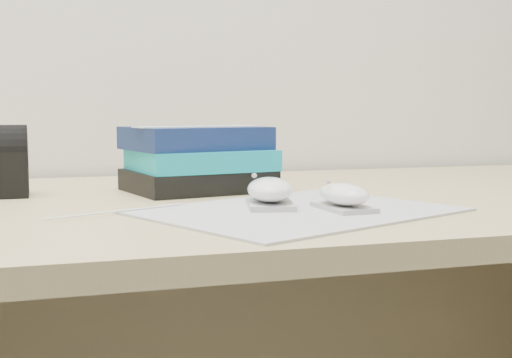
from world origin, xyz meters
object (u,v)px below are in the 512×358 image
object	(u,v)px
mouse_front	(344,197)
mouse_rear	(270,192)
desk	(253,332)
book_stack	(198,159)

from	to	relation	value
mouse_front	mouse_rear	bearing A→B (deg)	144.98
desk	mouse_rear	size ratio (longest dim) A/B	13.32
desk	book_stack	bearing A→B (deg)	156.51
mouse_front	book_stack	world-z (taller)	book_stack
book_stack	mouse_rear	bearing A→B (deg)	-79.14
mouse_front	desk	bearing A→B (deg)	99.67
desk	mouse_front	bearing A→B (deg)	-80.33
mouse_rear	mouse_front	world-z (taller)	mouse_rear
mouse_rear	book_stack	size ratio (longest dim) A/B	0.49
desk	mouse_rear	distance (m)	0.33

